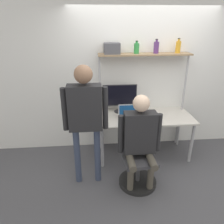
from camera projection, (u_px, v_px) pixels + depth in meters
The scene contains 14 objects.
ground_plane at pixel (147, 166), 3.68m from camera, with size 12.00×12.00×0.00m, color #4C4C51.
wall_back at pixel (141, 76), 3.91m from camera, with size 8.00×0.06×2.70m.
desk at pixel (144, 120), 3.79m from camera, with size 1.63×0.76×0.75m.
shelf_unit at pixel (144, 71), 3.70m from camera, with size 1.55×0.26×1.77m.
monitor at pixel (120, 97), 3.83m from camera, with size 0.60×0.19×0.50m.
laptop at pixel (128, 116), 3.59m from camera, with size 0.31×0.25×0.25m.
cell_phone at pixel (145, 120), 3.60m from camera, with size 0.07×0.15×0.01m.
office_chair at pixel (137, 166), 3.23m from camera, with size 0.56×0.56×0.92m.
person_seated at pixel (140, 135), 2.98m from camera, with size 0.60×0.47×1.39m.
person_standing at pixel (85, 111), 2.93m from camera, with size 0.62×0.24×1.77m.
bottle_green at pixel (137, 48), 3.54m from camera, with size 0.08×0.08×0.20m.
bottle_amber at pixel (178, 47), 3.59m from camera, with size 0.08×0.08×0.24m.
bottle_purple at pixel (156, 47), 3.56m from camera, with size 0.08×0.08×0.23m.
storage_box at pixel (112, 48), 3.51m from camera, with size 0.26×0.21×0.17m.
Camera 1 is at (-0.87, -2.97, 2.28)m, focal length 35.00 mm.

